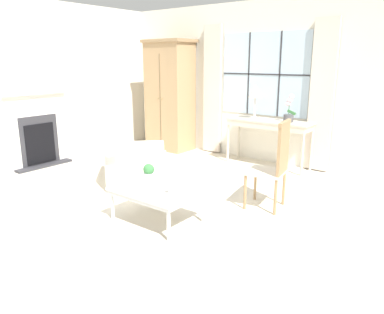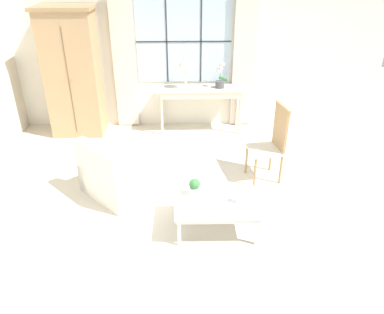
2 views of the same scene
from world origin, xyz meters
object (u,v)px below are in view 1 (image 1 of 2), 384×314
object	(u,v)px
armchair_upholstered	(135,165)
coffee_table	(157,192)
console_table	(269,125)
table_lamp	(255,92)
fireplace	(35,122)
pillar_candle	(172,189)
potted_plant_small	(149,173)
armoire	(170,96)
potted_orchid	(289,111)
side_chair_wooden	(275,161)

from	to	relation	value
armchair_upholstered	coffee_table	xyz separation A→B (m)	(1.23, -0.82, 0.09)
console_table	table_lamp	size ratio (longest dim) A/B	2.52
armchair_upholstered	fireplace	bearing A→B (deg)	-169.66
pillar_candle	potted_plant_small	bearing A→B (deg)	161.81
table_lamp	pillar_candle	size ratio (longest dim) A/B	3.94
armoire	potted_plant_small	bearing A→B (deg)	-53.25
fireplace	potted_plant_small	size ratio (longest dim) A/B	10.76
fireplace	console_table	distance (m)	4.01
console_table	armchair_upholstered	world-z (taller)	console_table
table_lamp	fireplace	bearing A→B (deg)	-140.69
coffee_table	armoire	bearing A→B (deg)	128.69
armoire	table_lamp	distance (m)	1.93
armoire	potted_orchid	distance (m)	2.54
fireplace	console_table	size ratio (longest dim) A/B	1.58
potted_orchid	coffee_table	world-z (taller)	potted_orchid
fireplace	potted_orchid	bearing A→B (deg)	34.47
console_table	pillar_candle	size ratio (longest dim) A/B	9.91
console_table	potted_orchid	world-z (taller)	potted_orchid
table_lamp	potted_plant_small	world-z (taller)	table_lamp
table_lamp	side_chair_wooden	distance (m)	2.18
console_table	potted_plant_small	xyz separation A→B (m)	(-0.18, -2.75, -0.22)
table_lamp	side_chair_wooden	xyz separation A→B (m)	(1.22, -1.69, -0.66)
table_lamp	potted_orchid	distance (m)	0.67
fireplace	armoire	size ratio (longest dim) A/B	1.07
armchair_upholstered	pillar_candle	world-z (taller)	armchair_upholstered
fireplace	coffee_table	distance (m)	3.32
armoire	console_table	xyz separation A→B (m)	(2.20, 0.05, -0.38)
console_table	pillar_candle	world-z (taller)	console_table
potted_orchid	coffee_table	distance (m)	2.96
coffee_table	console_table	bearing A→B (deg)	91.34
fireplace	potted_plant_small	bearing A→B (deg)	-6.05
armoire	potted_plant_small	distance (m)	3.42
table_lamp	coffee_table	bearing A→B (deg)	-83.25
potted_orchid	potted_plant_small	size ratio (longest dim) A/B	2.13
potted_orchid	potted_plant_small	world-z (taller)	potted_orchid
console_table	pillar_candle	distance (m)	2.94
armoire	potted_orchid	bearing A→B (deg)	1.17
armoire	coffee_table	xyz separation A→B (m)	(2.26, -2.83, -0.75)
armchair_upholstered	potted_plant_small	distance (m)	1.22
potted_orchid	potted_plant_small	xyz separation A→B (m)	(-0.52, -2.75, -0.49)
armoire	side_chair_wooden	distance (m)	3.59
coffee_table	pillar_candle	world-z (taller)	pillar_candle
fireplace	potted_orchid	world-z (taller)	fireplace
armchair_upholstered	coffee_table	size ratio (longest dim) A/B	1.27
side_chair_wooden	pillar_candle	distance (m)	1.36
table_lamp	potted_plant_small	bearing A→B (deg)	-88.14
table_lamp	armchair_upholstered	world-z (taller)	table_lamp
armoire	armchair_upholstered	size ratio (longest dim) A/B	1.78
table_lamp	console_table	bearing A→B (deg)	6.46
potted_plant_small	pillar_candle	distance (m)	0.53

